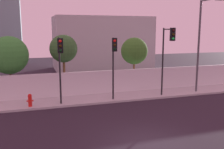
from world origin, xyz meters
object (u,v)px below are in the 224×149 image
at_px(street_lamp_curbside, 201,39).
at_px(roadside_tree_midright, 134,51).
at_px(traffic_light_left, 168,47).
at_px(fire_hydrant, 30,100).
at_px(traffic_light_center, 114,55).
at_px(roadside_tree_leftmost, 9,55).
at_px(traffic_light_right, 60,57).
at_px(roadside_tree_midleft, 63,49).

relative_size(street_lamp_curbside, roadside_tree_midright, 1.61).
bearing_deg(traffic_light_left, fire_hydrant, 175.81).
height_order(traffic_light_center, street_lamp_curbside, street_lamp_curbside).
relative_size(traffic_light_left, traffic_light_center, 1.15).
relative_size(traffic_light_center, street_lamp_curbside, 0.61).
bearing_deg(roadside_tree_leftmost, roadside_tree_midright, 0.00).
distance_m(traffic_light_center, street_lamp_curbside, 7.40).
distance_m(traffic_light_right, roadside_tree_midright, 7.87).
bearing_deg(roadside_tree_midright, traffic_light_center, -129.73).
distance_m(traffic_light_right, street_lamp_curbside, 11.08).
bearing_deg(roadside_tree_midleft, street_lamp_curbside, -17.92).
relative_size(traffic_light_right, roadside_tree_leftmost, 0.96).
height_order(traffic_light_left, roadside_tree_leftmost, traffic_light_left).
bearing_deg(roadside_tree_midleft, fire_hydrant, -129.22).
bearing_deg(roadside_tree_leftmost, fire_hydrant, -68.18).
distance_m(traffic_light_left, traffic_light_right, 7.68).
xyz_separation_m(traffic_light_center, roadside_tree_midleft, (-2.96, 3.68, 0.25)).
xyz_separation_m(traffic_light_left, roadside_tree_leftmost, (-10.95, 4.00, -0.62)).
xyz_separation_m(traffic_light_right, street_lamp_curbside, (11.01, 0.71, 1.00)).
xyz_separation_m(traffic_light_right, fire_hydrant, (-1.96, 0.73, -2.83)).
height_order(fire_hydrant, roadside_tree_midleft, roadside_tree_midleft).
bearing_deg(street_lamp_curbside, roadside_tree_leftmost, 166.91).
bearing_deg(street_lamp_curbside, traffic_light_center, -177.18).
xyz_separation_m(traffic_light_left, fire_hydrant, (-9.63, 0.71, -3.27)).
bearing_deg(fire_hydrant, roadside_tree_leftmost, 111.82).
height_order(traffic_light_right, roadside_tree_midleft, roadside_tree_midleft).
distance_m(traffic_light_left, street_lamp_curbside, 3.46).
bearing_deg(roadside_tree_midright, traffic_light_left, -77.16).
xyz_separation_m(traffic_light_left, roadside_tree_midright, (-0.91, 4.00, -0.55)).
distance_m(traffic_light_left, roadside_tree_leftmost, 11.67).
bearing_deg(fire_hydrant, roadside_tree_midleft, 50.78).
bearing_deg(traffic_light_right, roadside_tree_midright, 30.82).
height_order(traffic_light_left, traffic_light_right, traffic_light_left).
bearing_deg(roadside_tree_midright, street_lamp_curbside, -38.00).
xyz_separation_m(street_lamp_curbside, roadside_tree_midleft, (-10.28, 3.32, -0.80)).
xyz_separation_m(roadside_tree_leftmost, roadside_tree_midright, (10.04, 0.00, 0.06)).
bearing_deg(traffic_light_center, roadside_tree_leftmost, 152.16).
xyz_separation_m(roadside_tree_leftmost, roadside_tree_midleft, (4.01, 0.00, 0.38)).
relative_size(traffic_light_left, street_lamp_curbside, 0.71).
xyz_separation_m(fire_hydrant, roadside_tree_midright, (8.72, 3.30, 2.71)).
xyz_separation_m(traffic_light_left, traffic_light_center, (-3.97, 0.32, -0.49)).
relative_size(fire_hydrant, roadside_tree_midleft, 0.18).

